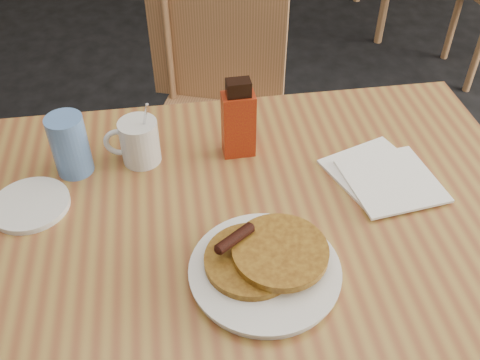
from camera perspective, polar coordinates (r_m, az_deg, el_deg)
The scene contains 8 objects.
main_table at distance 1.06m, azimuth -0.02°, elevation -5.34°, with size 1.31×0.95×0.75m.
chair_main_far at distance 1.70m, azimuth -2.24°, elevation 9.61°, with size 0.53×0.53×0.96m.
pancake_plate at distance 0.93m, azimuth 2.66°, elevation -9.10°, with size 0.26×0.26×0.07m.
coffee_mug at distance 1.14m, azimuth -10.79°, elevation 4.11°, with size 0.12×0.08×0.15m.
syrup_bottle at distance 1.12m, azimuth -0.16°, elevation 6.32°, with size 0.07×0.05×0.18m.
napkin_stack at distance 1.14m, azimuth 15.08°, elevation 0.36°, with size 0.25×0.26×0.01m.
blue_tumbler at distance 1.14m, azimuth -17.69°, elevation 3.57°, with size 0.08×0.08×0.13m, color #5079BC.
side_saucer at distance 1.12m, azimuth -21.46°, elevation -2.47°, with size 0.15×0.15×0.01m, color silver.
Camera 1 is at (-0.06, -0.67, 1.49)m, focal length 40.00 mm.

